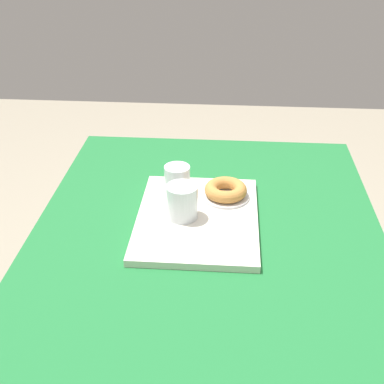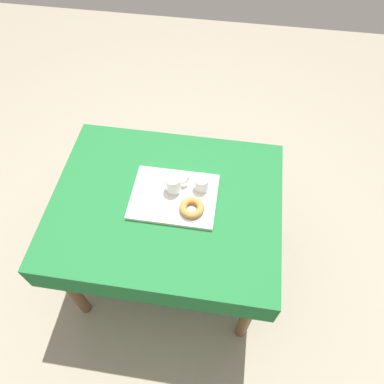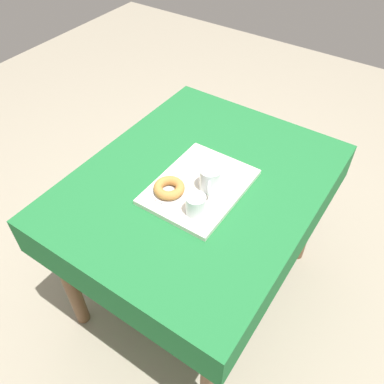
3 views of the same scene
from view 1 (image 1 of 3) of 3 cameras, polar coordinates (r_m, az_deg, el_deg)
name	(u,v)px [view 1 (image 1 of 3)]	position (r m, az deg, el deg)	size (l,w,h in m)	color
dining_table	(207,263)	(1.46, 1.60, -7.65)	(1.15, 0.92, 0.78)	#1E6B33
serving_tray	(197,218)	(1.42, 0.59, -2.87)	(0.42, 0.32, 0.02)	silver
tea_mug_left	(182,202)	(1.39, -1.11, -1.11)	(0.12, 0.09, 0.09)	white
water_glass_near	(177,180)	(1.52, -1.60, 1.29)	(0.07, 0.07, 0.08)	white
donut_plate_left	(226,196)	(1.50, 3.63, -0.46)	(0.13, 0.13, 0.01)	silver
sugar_donut_left	(226,190)	(1.49, 3.66, 0.24)	(0.12, 0.12, 0.04)	#BC7F3D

